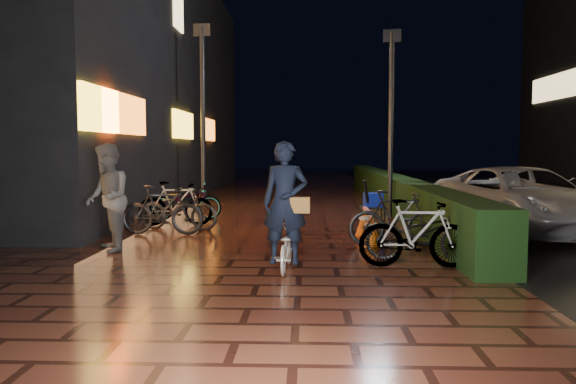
{
  "coord_description": "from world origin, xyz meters",
  "views": [
    {
      "loc": [
        0.68,
        -9.58,
        1.82
      ],
      "look_at": [
        0.35,
        -0.26,
        1.1
      ],
      "focal_mm": 35.0,
      "sensor_mm": 36.0,
      "label": 1
    }
  ],
  "objects_px": {
    "van": "(522,200)",
    "cyclist": "(286,223)",
    "bystander_person": "(107,198)",
    "cart_assembly": "(373,202)",
    "traffic_barrier": "(368,225)"
  },
  "relations": [
    {
      "from": "cyclist",
      "to": "traffic_barrier",
      "type": "xyz_separation_m",
      "value": [
        1.52,
        2.81,
        -0.41
      ]
    },
    {
      "from": "van",
      "to": "cyclist",
      "type": "height_order",
      "value": "cyclist"
    },
    {
      "from": "van",
      "to": "traffic_barrier",
      "type": "distance_m",
      "value": 3.71
    },
    {
      "from": "cart_assembly",
      "to": "traffic_barrier",
      "type": "bearing_deg",
      "value": -98.99
    },
    {
      "from": "bystander_person",
      "to": "cyclist",
      "type": "distance_m",
      "value": 3.51
    },
    {
      "from": "cart_assembly",
      "to": "bystander_person",
      "type": "bearing_deg",
      "value": -144.75
    },
    {
      "from": "cyclist",
      "to": "traffic_barrier",
      "type": "distance_m",
      "value": 3.22
    },
    {
      "from": "bystander_person",
      "to": "traffic_barrier",
      "type": "relative_size",
      "value": 1.24
    },
    {
      "from": "van",
      "to": "cart_assembly",
      "type": "bearing_deg",
      "value": 152.38
    },
    {
      "from": "bystander_person",
      "to": "cyclist",
      "type": "bearing_deg",
      "value": 38.71
    },
    {
      "from": "bystander_person",
      "to": "traffic_barrier",
      "type": "xyz_separation_m",
      "value": [
        4.72,
        1.38,
        -0.65
      ]
    },
    {
      "from": "van",
      "to": "cyclist",
      "type": "relative_size",
      "value": 2.63
    },
    {
      "from": "bystander_person",
      "to": "cart_assembly",
      "type": "distance_m",
      "value": 6.22
    },
    {
      "from": "bystander_person",
      "to": "cart_assembly",
      "type": "relative_size",
      "value": 1.73
    },
    {
      "from": "traffic_barrier",
      "to": "cart_assembly",
      "type": "relative_size",
      "value": 1.39
    }
  ]
}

